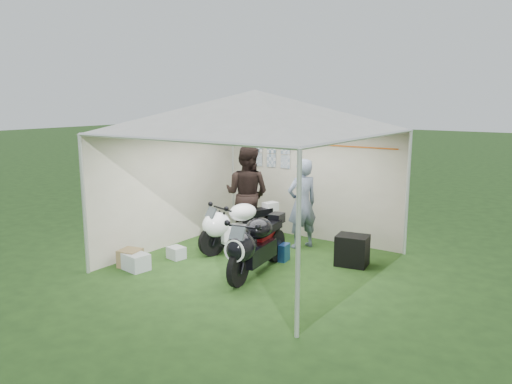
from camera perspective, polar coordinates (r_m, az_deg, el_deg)
ground at (r=8.90m, az=-0.10°, el=-8.09°), size 80.00×80.00×0.00m
canopy_tent at (r=8.46m, az=0.02°, el=8.73°), size 5.66×5.66×3.00m
motorcycle_white at (r=9.47m, az=-2.23°, el=-3.71°), size 0.81×1.81×0.92m
motorcycle_black at (r=8.15m, az=-0.14°, el=-5.94°), size 0.59×1.93×0.95m
paddock_stand at (r=9.02m, az=2.40°, el=-6.80°), size 0.44×0.31×0.31m
person_dark_jacket at (r=9.99m, az=-1.05°, el=-0.23°), size 1.07×0.90×1.95m
person_blue_jacket at (r=9.61m, az=5.30°, el=-1.34°), size 0.67×0.75×1.74m
equipment_box at (r=8.86m, az=10.93°, el=-6.56°), size 0.60×0.51×0.53m
crate_0 at (r=8.75m, az=-13.55°, el=-7.76°), size 0.46×0.38×0.28m
crate_1 at (r=8.93m, az=-14.17°, el=-7.32°), size 0.40×0.40×0.30m
crate_2 at (r=9.21m, az=-9.10°, el=-6.86°), size 0.34×0.30×0.22m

